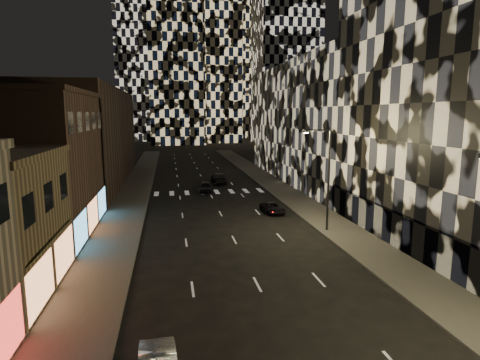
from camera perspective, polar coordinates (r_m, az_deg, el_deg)
name	(u,v)px	position (r m, az deg, el deg)	size (l,w,h in m)	color
sidewalk_left	(133,194)	(54.14, -14.98, -1.95)	(4.00, 120.00, 0.15)	#47443F
sidewalk_right	(281,189)	(56.01, 5.85, -1.30)	(4.00, 120.00, 0.15)	#47443F
curb_left	(149,194)	(53.99, -12.76, -1.89)	(0.20, 120.00, 0.15)	#4C4C47
curb_right	(266,190)	(55.48, 3.76, -1.37)	(0.20, 120.00, 0.15)	#4C4C47
retail_brown	(29,167)	(38.56, -27.87, 1.69)	(10.00, 15.00, 12.00)	#50382D
retail_filler_left	(88,137)	(64.11, -20.77, 5.74)	(10.00, 40.00, 14.00)	#50382D
midrise_base	(400,230)	(33.70, 21.75, -6.68)	(0.60, 25.00, 3.00)	#383838
midrise_filler_right	(331,123)	(64.99, 12.87, 7.92)	(16.00, 40.00, 18.00)	#232326
tower_center_low	(175,1)	(147.66, -9.27, 23.86)	(18.00, 18.00, 95.00)	black
streetlight_far	(326,173)	(35.94, 12.15, 1.05)	(2.55, 0.25, 9.00)	black
car_dark_midlane	(206,187)	(53.85, -4.91, -1.02)	(1.71, 4.24, 1.44)	black
car_dark_oncoming	(219,178)	(61.33, -3.01, 0.32)	(2.11, 5.19, 1.51)	black
car_dark_rightlane	(272,208)	(42.79, 4.64, -3.99)	(1.82, 3.94, 1.09)	black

